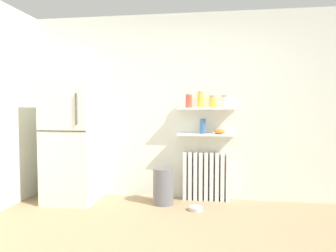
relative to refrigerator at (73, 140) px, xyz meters
name	(u,v)px	position (x,y,z in m)	size (l,w,h in m)	color
ground_plane	(170,243)	(1.50, -1.16, -0.84)	(7.04, 7.04, 0.00)	#9E8460
back_wall	(185,107)	(1.50, 0.39, 0.46)	(7.04, 0.10, 2.60)	silver
refrigerator	(73,140)	(0.00, 0.00, 0.00)	(0.67, 0.71, 1.68)	silver
radiator	(206,176)	(1.82, 0.26, -0.51)	(0.64, 0.12, 0.67)	white
wall_shelf_lower	(206,135)	(1.82, 0.23, 0.08)	(0.79, 0.22, 0.03)	white
wall_shelf_upper	(207,109)	(1.82, 0.23, 0.44)	(0.79, 0.22, 0.03)	white
storage_jar_0	(189,101)	(1.57, 0.23, 0.54)	(0.08, 0.08, 0.19)	#C64C38
storage_jar_1	(201,100)	(1.74, 0.23, 0.56)	(0.09, 0.09, 0.22)	yellow
storage_jar_2	(213,102)	(1.90, 0.23, 0.53)	(0.10, 0.10, 0.16)	yellow
storage_jar_3	(225,102)	(2.06, 0.23, 0.53)	(0.10, 0.10, 0.17)	silver
vase	(203,126)	(1.77, 0.23, 0.20)	(0.08, 0.08, 0.21)	#38609E
shelf_bowl	(220,131)	(1.99, 0.23, 0.13)	(0.15, 0.15, 0.07)	orange
trash_bin	(163,186)	(1.25, 0.00, -0.60)	(0.27, 0.27, 0.48)	slate
pet_food_bowl	(196,209)	(1.70, -0.20, -0.82)	(0.17, 0.17, 0.05)	#B7B7BC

